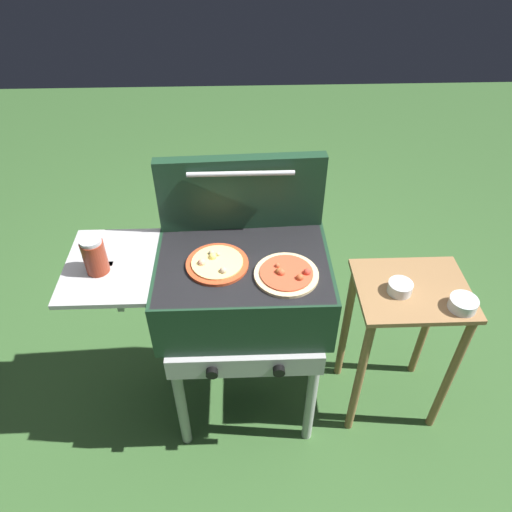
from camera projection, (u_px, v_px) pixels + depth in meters
name	position (u px, v px, depth m)	size (l,w,h in m)	color
ground_plane	(246.00, 400.00, 2.32)	(8.00, 8.00, 0.00)	#38602D
grill	(239.00, 290.00, 1.83)	(0.96, 0.53, 0.90)	#193823
grill_lid_open	(241.00, 193.00, 1.80)	(0.63, 0.09, 0.30)	#193823
pizza_pepperoni	(286.00, 274.00, 1.67)	(0.23, 0.23, 0.04)	beige
pizza_cheese	(216.00, 263.00, 1.71)	(0.22, 0.22, 0.04)	#C64723
sauce_jar	(94.00, 256.00, 1.65)	(0.08, 0.08, 0.14)	maroon
prep_table	(402.00, 324.00, 2.00)	(0.44, 0.36, 0.74)	olive
topping_bowl_near	(399.00, 288.00, 1.83)	(0.09, 0.09, 0.04)	silver
topping_bowl_far	(462.00, 304.00, 1.77)	(0.10, 0.10, 0.04)	silver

